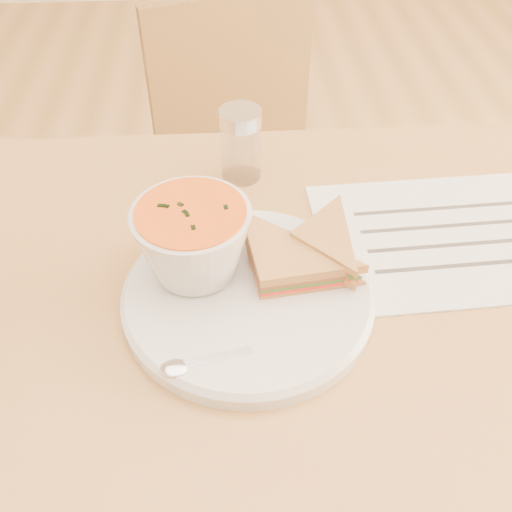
{
  "coord_description": "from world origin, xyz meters",
  "views": [
    {
      "loc": [
        -0.14,
        -0.42,
        1.23
      ],
      "look_at": [
        -0.11,
        0.02,
        0.8
      ],
      "focal_mm": 40.0,
      "sensor_mm": 36.0,
      "label": 1
    }
  ],
  "objects_px": {
    "plate": "(248,296)",
    "condiment_shaker": "(241,145)",
    "chair_far": "(259,206)",
    "dining_table": "(329,455)",
    "soup_bowl": "(194,244)"
  },
  "relations": [
    {
      "from": "condiment_shaker",
      "to": "dining_table",
      "type": "bearing_deg",
      "value": -62.99
    },
    {
      "from": "chair_far",
      "to": "plate",
      "type": "xyz_separation_m",
      "value": [
        -0.05,
        -0.58,
        0.35
      ]
    },
    {
      "from": "condiment_shaker",
      "to": "plate",
      "type": "bearing_deg",
      "value": -90.73
    },
    {
      "from": "soup_bowl",
      "to": "condiment_shaker",
      "type": "xyz_separation_m",
      "value": [
        0.06,
        0.2,
        -0.01
      ]
    },
    {
      "from": "plate",
      "to": "condiment_shaker",
      "type": "bearing_deg",
      "value": 89.27
    },
    {
      "from": "dining_table",
      "to": "soup_bowl",
      "type": "xyz_separation_m",
      "value": [
        -0.18,
        0.03,
        0.43
      ]
    },
    {
      "from": "dining_table",
      "to": "chair_far",
      "type": "height_order",
      "value": "chair_far"
    },
    {
      "from": "dining_table",
      "to": "soup_bowl",
      "type": "bearing_deg",
      "value": 169.14
    },
    {
      "from": "dining_table",
      "to": "plate",
      "type": "distance_m",
      "value": 0.4
    },
    {
      "from": "dining_table",
      "to": "chair_far",
      "type": "relative_size",
      "value": 1.22
    },
    {
      "from": "chair_far",
      "to": "condiment_shaker",
      "type": "relative_size",
      "value": 8.05
    },
    {
      "from": "chair_far",
      "to": "plate",
      "type": "relative_size",
      "value": 2.97
    },
    {
      "from": "dining_table",
      "to": "chair_far",
      "type": "xyz_separation_m",
      "value": [
        -0.07,
        0.58,
        0.04
      ]
    },
    {
      "from": "dining_table",
      "to": "chair_far",
      "type": "distance_m",
      "value": 0.59
    },
    {
      "from": "plate",
      "to": "condiment_shaker",
      "type": "height_order",
      "value": "condiment_shaker"
    }
  ]
}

